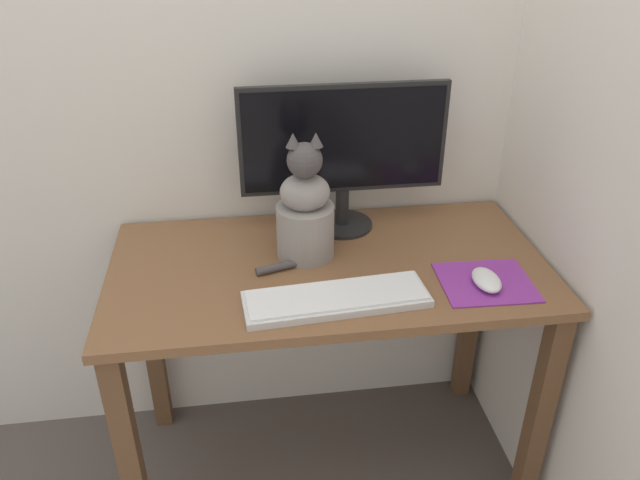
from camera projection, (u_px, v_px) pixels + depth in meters
The scene contains 9 objects.
ground_plane at pixel (327, 462), 1.93m from camera, with size 12.00×12.00×0.00m, color #564C47.
wall_back at pixel (311, 23), 1.59m from camera, with size 7.00×0.04×2.50m.
wall_side_right at pixel (588, 43), 1.39m from camera, with size 0.04×7.00×2.50m.
desk at pixel (328, 303), 1.64m from camera, with size 1.10×0.58×0.72m.
monitor at pixel (343, 148), 1.64m from camera, with size 0.55×0.17×0.40m.
keyboard at pixel (336, 299), 1.42m from camera, with size 0.43×0.16×0.02m.
mousepad_right at pixel (486, 282), 1.50m from camera, with size 0.23×0.20×0.00m.
computer_mouse_right at pixel (486, 280), 1.47m from camera, with size 0.06×0.11×0.03m.
cat at pixel (305, 212), 1.55m from camera, with size 0.21×0.17×0.33m.
Camera 1 is at (-0.21, -1.33, 1.55)m, focal length 35.00 mm.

